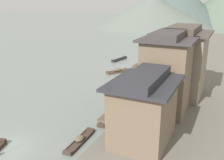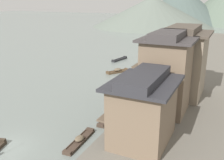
{
  "view_description": "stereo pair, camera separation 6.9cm",
  "coord_description": "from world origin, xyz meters",
  "px_view_note": "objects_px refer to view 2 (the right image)",
  "views": [
    {
      "loc": [
        17.13,
        -14.09,
        12.84
      ],
      "look_at": [
        2.45,
        16.9,
        1.85
      ],
      "focal_mm": 41.08,
      "sensor_mm": 36.0,
      "label": 1
    },
    {
      "loc": [
        17.2,
        -14.06,
        12.84
      ],
      "look_at": [
        2.45,
        16.9,
        1.85
      ],
      "focal_mm": 41.08,
      "sensor_mm": 36.0,
      "label": 2
    }
  ],
  "objects_px": {
    "boat_crossing_west": "(80,140)",
    "mooring_post_dock_mid": "(132,105)",
    "house_waterfront_tall": "(181,62)",
    "boat_moored_nearest": "(179,54)",
    "boat_moored_second": "(109,117)",
    "boat_moored_third": "(118,71)",
    "house_waterfront_second": "(166,73)",
    "mooring_post_dock_far": "(159,77)",
    "boat_midriver_upstream": "(171,60)",
    "boat_midriver_drifting": "(119,59)",
    "house_waterfront_nearest": "(143,109)",
    "mooring_post_dock_near": "(106,130)",
    "boat_upstream_distant": "(134,97)",
    "boat_moored_far": "(161,68)"
  },
  "relations": [
    {
      "from": "boat_moored_nearest",
      "to": "mooring_post_dock_far",
      "type": "bearing_deg",
      "value": -85.97
    },
    {
      "from": "boat_moored_nearest",
      "to": "boat_moored_third",
      "type": "distance_m",
      "value": 21.31
    },
    {
      "from": "boat_moored_far",
      "to": "house_waterfront_nearest",
      "type": "relative_size",
      "value": 0.57
    },
    {
      "from": "boat_moored_nearest",
      "to": "boat_midriver_drifting",
      "type": "bearing_deg",
      "value": -133.5
    },
    {
      "from": "boat_moored_second",
      "to": "house_waterfront_tall",
      "type": "bearing_deg",
      "value": 56.63
    },
    {
      "from": "boat_moored_third",
      "to": "mooring_post_dock_near",
      "type": "distance_m",
      "value": 23.77
    },
    {
      "from": "boat_moored_third",
      "to": "boat_midriver_upstream",
      "type": "distance_m",
      "value": 14.61
    },
    {
      "from": "boat_moored_nearest",
      "to": "boat_moored_second",
      "type": "xyz_separation_m",
      "value": [
        -0.23,
        -37.64,
        0.06
      ]
    },
    {
      "from": "boat_moored_nearest",
      "to": "boat_moored_far",
      "type": "relative_size",
      "value": 1.48
    },
    {
      "from": "mooring_post_dock_far",
      "to": "house_waterfront_second",
      "type": "bearing_deg",
      "value": -72.18
    },
    {
      "from": "boat_midriver_drifting",
      "to": "house_waterfront_second",
      "type": "height_order",
      "value": "house_waterfront_second"
    },
    {
      "from": "house_waterfront_nearest",
      "to": "boat_midriver_drifting",
      "type": "bearing_deg",
      "value": 117.17
    },
    {
      "from": "boat_midriver_upstream",
      "to": "house_waterfront_second",
      "type": "bearing_deg",
      "value": -78.9
    },
    {
      "from": "boat_moored_third",
      "to": "mooring_post_dock_near",
      "type": "bearing_deg",
      "value": -68.36
    },
    {
      "from": "mooring_post_dock_mid",
      "to": "house_waterfront_tall",
      "type": "bearing_deg",
      "value": 60.44
    },
    {
      "from": "house_waterfront_nearest",
      "to": "mooring_post_dock_mid",
      "type": "xyz_separation_m",
      "value": [
        -3.34,
        6.05,
        -2.61
      ]
    },
    {
      "from": "house_waterfront_nearest",
      "to": "mooring_post_dock_far",
      "type": "distance_m",
      "value": 18.12
    },
    {
      "from": "house_waterfront_second",
      "to": "mooring_post_dock_near",
      "type": "xyz_separation_m",
      "value": [
        -3.44,
        -7.38,
        -3.93
      ]
    },
    {
      "from": "mooring_post_dock_near",
      "to": "mooring_post_dock_mid",
      "type": "xyz_separation_m",
      "value": [
        0.0,
        6.51,
        0.02
      ]
    },
    {
      "from": "boat_midriver_drifting",
      "to": "mooring_post_dock_mid",
      "type": "distance_m",
      "value": 27.42
    },
    {
      "from": "boat_midriver_drifting",
      "to": "mooring_post_dock_far",
      "type": "relative_size",
      "value": 5.68
    },
    {
      "from": "mooring_post_dock_mid",
      "to": "boat_upstream_distant",
      "type": "bearing_deg",
      "value": 107.16
    },
    {
      "from": "house_waterfront_second",
      "to": "mooring_post_dock_mid",
      "type": "bearing_deg",
      "value": -165.8
    },
    {
      "from": "boat_crossing_west",
      "to": "house_waterfront_nearest",
      "type": "xyz_separation_m",
      "value": [
        5.59,
        1.45,
        3.71
      ]
    },
    {
      "from": "boat_moored_nearest",
      "to": "boat_crossing_west",
      "type": "bearing_deg",
      "value": -90.74
    },
    {
      "from": "house_waterfront_nearest",
      "to": "house_waterfront_second",
      "type": "xyz_separation_m",
      "value": [
        0.11,
        6.92,
        1.31
      ]
    },
    {
      "from": "boat_moored_nearest",
      "to": "mooring_post_dock_near",
      "type": "bearing_deg",
      "value": -87.69
    },
    {
      "from": "mooring_post_dock_far",
      "to": "boat_midriver_upstream",
      "type": "bearing_deg",
      "value": 96.67
    },
    {
      "from": "boat_crossing_west",
      "to": "house_waterfront_tall",
      "type": "bearing_deg",
      "value": 66.84
    },
    {
      "from": "boat_midriver_drifting",
      "to": "mooring_post_dock_near",
      "type": "xyz_separation_m",
      "value": [
        12.33,
        -30.97,
        1.13
      ]
    },
    {
      "from": "boat_crossing_west",
      "to": "boat_moored_nearest",
      "type": "bearing_deg",
      "value": 89.26
    },
    {
      "from": "house_waterfront_nearest",
      "to": "house_waterfront_tall",
      "type": "distance_m",
      "value": 12.98
    },
    {
      "from": "boat_midriver_upstream",
      "to": "mooring_post_dock_far",
      "type": "bearing_deg",
      "value": -83.33
    },
    {
      "from": "house_waterfront_nearest",
      "to": "mooring_post_dock_mid",
      "type": "relative_size",
      "value": 8.5
    },
    {
      "from": "boat_upstream_distant",
      "to": "mooring_post_dock_near",
      "type": "xyz_separation_m",
      "value": [
        1.56,
        -11.56,
        1.15
      ]
    },
    {
      "from": "boat_midriver_drifting",
      "to": "boat_upstream_distant",
      "type": "height_order",
      "value": "boat_midriver_drifting"
    },
    {
      "from": "house_waterfront_second",
      "to": "mooring_post_dock_mid",
      "type": "height_order",
      "value": "house_waterfront_second"
    },
    {
      "from": "boat_moored_nearest",
      "to": "boat_midriver_upstream",
      "type": "relative_size",
      "value": 1.51
    },
    {
      "from": "house_waterfront_nearest",
      "to": "mooring_post_dock_near",
      "type": "bearing_deg",
      "value": -172.16
    },
    {
      "from": "boat_moored_second",
      "to": "boat_upstream_distant",
      "type": "bearing_deg",
      "value": 87.0
    },
    {
      "from": "boat_moored_third",
      "to": "house_waterfront_second",
      "type": "distance_m",
      "value": 19.72
    },
    {
      "from": "boat_moored_second",
      "to": "boat_upstream_distant",
      "type": "height_order",
      "value": "boat_moored_second"
    },
    {
      "from": "boat_midriver_upstream",
      "to": "mooring_post_dock_mid",
      "type": "xyz_separation_m",
      "value": [
        1.98,
        -28.51,
        1.15
      ]
    },
    {
      "from": "boat_moored_nearest",
      "to": "boat_moored_third",
      "type": "xyz_separation_m",
      "value": [
        -7.06,
        -20.1,
        0.13
      ]
    },
    {
      "from": "house_waterfront_nearest",
      "to": "house_waterfront_tall",
      "type": "xyz_separation_m",
      "value": [
        0.55,
        12.9,
        1.29
      ]
    },
    {
      "from": "boat_upstream_distant",
      "to": "mooring_post_dock_near",
      "type": "relative_size",
      "value": 5.33
    },
    {
      "from": "boat_moored_far",
      "to": "boat_upstream_distant",
      "type": "bearing_deg",
      "value": -88.05
    },
    {
      "from": "boat_moored_second",
      "to": "boat_midriver_drifting",
      "type": "xyz_separation_m",
      "value": [
        -10.4,
        26.44,
        -0.05
      ]
    },
    {
      "from": "boat_moored_third",
      "to": "boat_moored_far",
      "type": "bearing_deg",
      "value": 38.44
    },
    {
      "from": "boat_crossing_west",
      "to": "mooring_post_dock_mid",
      "type": "bearing_deg",
      "value": 73.27
    }
  ]
}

